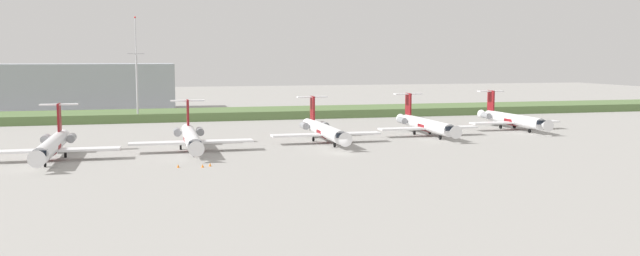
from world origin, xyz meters
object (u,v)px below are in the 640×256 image
(regional_jet_fourth, at_px, (425,124))
(regional_jet_nearest, at_px, (52,145))
(regional_jet_second, at_px, (191,137))
(safety_cone_rear_marker, at_px, (210,165))
(regional_jet_fifth, at_px, (512,119))
(safety_cone_mid_marker, at_px, (203,166))
(regional_jet_third, at_px, (324,130))
(safety_cone_front_marker, at_px, (178,166))
(antenna_mast, at_px, (137,79))

(regional_jet_fourth, bearing_deg, regional_jet_nearest, -167.62)
(regional_jet_second, bearing_deg, safety_cone_rear_marker, -84.18)
(regional_jet_fifth, relative_size, safety_cone_mid_marker, 56.36)
(regional_jet_nearest, relative_size, regional_jet_fourth, 1.00)
(regional_jet_third, xyz_separation_m, regional_jet_fifth, (50.71, 12.55, 0.00))
(regional_jet_nearest, relative_size, regional_jet_third, 1.00)
(regional_jet_second, height_order, safety_cone_rear_marker, regional_jet_second)
(regional_jet_third, distance_m, safety_cone_rear_marker, 35.61)
(regional_jet_third, relative_size, regional_jet_fifth, 1.00)
(regional_jet_nearest, xyz_separation_m, regional_jet_fifth, (102.13, 23.44, 0.00))
(regional_jet_second, distance_m, safety_cone_front_marker, 19.34)
(regional_jet_third, distance_m, safety_cone_front_marker, 39.44)
(regional_jet_third, height_order, safety_cone_rear_marker, regional_jet_third)
(regional_jet_fifth, bearing_deg, safety_cone_mid_marker, -153.86)
(regional_jet_third, bearing_deg, antenna_mast, 126.51)
(regional_jet_nearest, bearing_deg, regional_jet_third, 11.96)
(regional_jet_second, relative_size, regional_jet_third, 1.00)
(regional_jet_nearest, xyz_separation_m, regional_jet_second, (23.91, 5.15, 0.00))
(regional_jet_fifth, relative_size, safety_cone_rear_marker, 56.36)
(regional_jet_nearest, height_order, regional_jet_fourth, same)
(regional_jet_second, bearing_deg, regional_jet_fourth, 12.48)
(safety_cone_rear_marker, bearing_deg, antenna_mast, 99.52)
(regional_jet_third, relative_size, safety_cone_rear_marker, 56.36)
(safety_cone_mid_marker, bearing_deg, safety_cone_front_marker, 167.84)
(regional_jet_third, xyz_separation_m, safety_cone_front_marker, (-30.67, -24.69, -2.26))
(regional_jet_second, bearing_deg, regional_jet_fifth, 13.16)
(regional_jet_nearest, bearing_deg, safety_cone_mid_marker, -30.76)
(antenna_mast, distance_m, safety_cone_mid_marker, 79.11)
(regional_jet_third, bearing_deg, safety_cone_front_marker, -141.16)
(regional_jet_fourth, height_order, safety_cone_front_marker, regional_jet_fourth)
(regional_jet_fourth, distance_m, safety_cone_rear_marker, 59.26)
(regional_jet_second, height_order, regional_jet_fifth, same)
(regional_jet_third, distance_m, antenna_mast, 65.23)
(regional_jet_fifth, height_order, safety_cone_rear_marker, regional_jet_fifth)
(regional_jet_third, height_order, safety_cone_mid_marker, regional_jet_third)
(antenna_mast, height_order, safety_cone_mid_marker, antenna_mast)
(regional_jet_nearest, height_order, regional_jet_second, same)
(regional_jet_fifth, distance_m, safety_cone_rear_marker, 84.91)
(regional_jet_fifth, height_order, safety_cone_mid_marker, regional_jet_fifth)
(regional_jet_nearest, xyz_separation_m, safety_cone_mid_marker, (24.57, -14.62, -2.26))
(regional_jet_second, relative_size, safety_cone_mid_marker, 56.36)
(safety_cone_front_marker, xyz_separation_m, safety_cone_mid_marker, (3.82, -0.82, 0.00))
(regional_jet_fourth, xyz_separation_m, safety_cone_mid_marker, (-51.99, -31.42, -2.26))
(regional_jet_second, height_order, safety_cone_mid_marker, regional_jet_second)
(regional_jet_fourth, relative_size, antenna_mast, 1.09)
(regional_jet_fifth, xyz_separation_m, antenna_mast, (-89.14, 39.37, 9.13))
(safety_cone_mid_marker, bearing_deg, regional_jet_third, 43.54)
(regional_jet_nearest, bearing_deg, regional_jet_fourth, 12.38)
(regional_jet_fifth, relative_size, antenna_mast, 1.09)
(regional_jet_nearest, xyz_separation_m, antenna_mast, (12.99, 62.81, 9.13))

